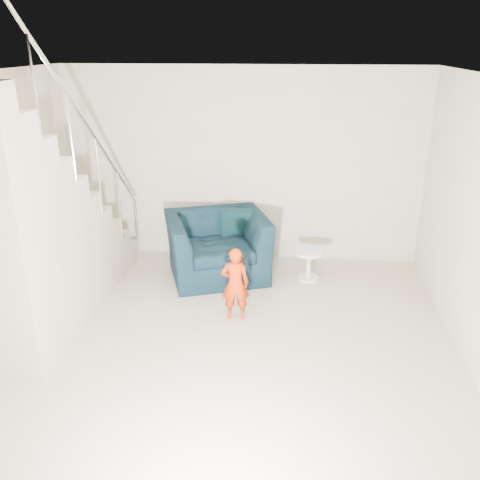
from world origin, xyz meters
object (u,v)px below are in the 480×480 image
(armchair, at_px, (217,246))
(side_table, at_px, (309,259))
(toddler, at_px, (235,284))
(staircase, at_px, (34,245))

(armchair, xyz_separation_m, side_table, (1.22, 0.01, -0.14))
(armchair, relative_size, toddler, 1.49)
(toddler, height_order, staircase, staircase)
(toddler, bearing_deg, staircase, 1.74)
(armchair, distance_m, staircase, 2.35)
(armchair, height_order, side_table, armchair)
(staircase, bearing_deg, side_table, 26.57)
(side_table, relative_size, staircase, 0.12)
(staircase, bearing_deg, armchair, 40.26)
(toddler, bearing_deg, side_table, -134.87)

